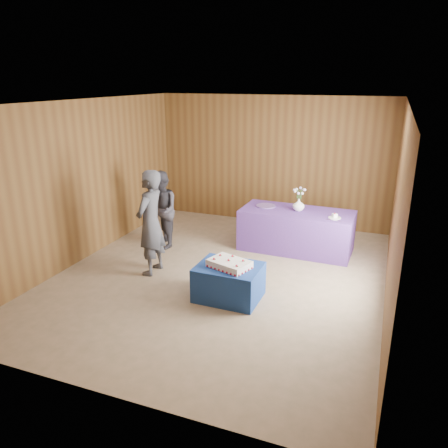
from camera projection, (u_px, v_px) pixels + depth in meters
The scene contains 13 objects.
ground at pixel (220, 276), 7.03m from camera, with size 6.00×6.00×0.00m, color gray.
room_shell at pixel (220, 165), 6.46m from camera, with size 5.04×6.04×2.72m.
cake_table at pixel (229, 282), 6.25m from camera, with size 0.90×0.70×0.50m, color navy.
serving_table at pixel (296, 230), 7.98m from camera, with size 2.00×0.90×0.75m, color #603695.
sheet_cake at pixel (229, 264), 6.12m from camera, with size 0.68×0.56×0.14m.
vase at pixel (299, 205), 7.84m from camera, with size 0.21×0.21×0.22m, color white.
flower_spray at pixel (299, 191), 7.75m from camera, with size 0.24×0.24×0.18m.
platter at pixel (266, 206), 8.12m from camera, with size 0.36×0.36×0.02m, color #6B4C98.
plate at pixel (335, 218), 7.45m from camera, with size 0.21×0.21×0.01m, color white.
cake_slice at pixel (335, 215), 7.44m from camera, with size 0.10×0.10×0.09m.
knife at pixel (334, 220), 7.34m from camera, with size 0.26×0.02×0.00m, color silver.
guest_left at pixel (150, 223), 6.89m from camera, with size 0.62×0.41×1.70m, color #3C3E47.
guest_right at pixel (161, 210), 8.01m from camera, with size 0.70×0.54×1.44m, color #35343E.
Camera 1 is at (2.34, -5.95, 3.04)m, focal length 35.00 mm.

